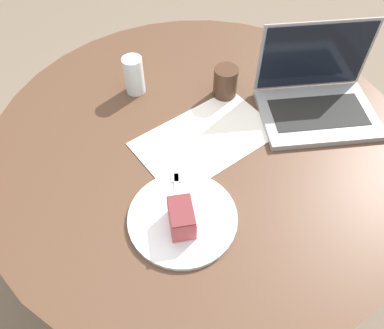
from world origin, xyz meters
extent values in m
plane|color=#6B5B4C|center=(0.00, 0.00, 0.00)|extent=(12.00, 12.00, 0.00)
cylinder|color=#4C3323|center=(0.00, 0.00, 0.01)|extent=(0.58, 0.58, 0.02)
cylinder|color=#4C3323|center=(0.00, 0.00, 0.35)|extent=(0.10, 0.10, 0.66)
cylinder|color=#4C3323|center=(0.00, 0.00, 0.69)|extent=(1.23, 1.23, 0.03)
cube|color=white|center=(0.01, -0.02, 0.71)|extent=(0.42, 0.29, 0.00)
cylinder|color=silver|center=(-0.17, -0.22, 0.71)|extent=(0.27, 0.27, 0.01)
cube|color=#B74C51|center=(-0.19, -0.24, 0.75)|extent=(0.08, 0.10, 0.06)
cube|color=maroon|center=(-0.19, -0.24, 0.78)|extent=(0.08, 0.10, 0.00)
cube|color=silver|center=(-0.17, -0.18, 0.72)|extent=(0.08, 0.16, 0.00)
cube|color=silver|center=(-0.13, -0.11, 0.72)|extent=(0.04, 0.04, 0.00)
cylinder|color=#3D2619|center=(0.16, 0.12, 0.75)|extent=(0.07, 0.07, 0.10)
cylinder|color=silver|center=(-0.08, 0.27, 0.77)|extent=(0.06, 0.06, 0.12)
cube|color=gray|center=(0.35, -0.10, 0.71)|extent=(0.41, 0.35, 0.02)
cube|color=black|center=(0.35, -0.10, 0.72)|extent=(0.31, 0.23, 0.00)
cube|color=gray|center=(0.40, 0.01, 0.84)|extent=(0.32, 0.13, 0.23)
cube|color=black|center=(0.40, 0.01, 0.84)|extent=(0.30, 0.13, 0.21)
camera|label=1|loc=(-0.38, -0.64, 1.51)|focal=35.00mm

